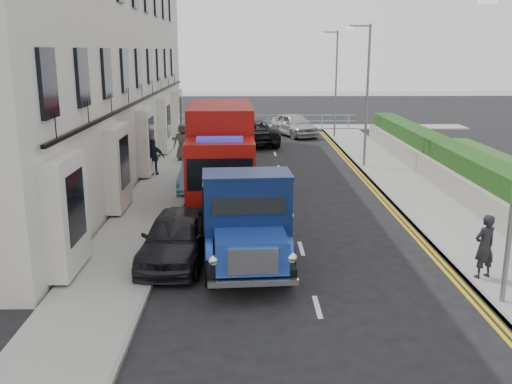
{
  "coord_description": "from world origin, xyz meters",
  "views": [
    {
      "loc": [
        -1.63,
        -14.13,
        5.79
      ],
      "look_at": [
        -1.33,
        3.43,
        1.4
      ],
      "focal_mm": 40.0,
      "sensor_mm": 36.0,
      "label": 1
    }
  ],
  "objects_px": {
    "lamp_far": "(334,78)",
    "pedestrian_east_near": "(485,246)",
    "red_lorry": "(221,151)",
    "parked_car_front": "(176,237)",
    "lamp_mid": "(365,88)",
    "bedford_lorry": "(247,226)"
  },
  "relations": [
    {
      "from": "lamp_far",
      "to": "pedestrian_east_near",
      "type": "distance_m",
      "value": 24.76
    },
    {
      "from": "red_lorry",
      "to": "parked_car_front",
      "type": "distance_m",
      "value": 6.88
    },
    {
      "from": "red_lorry",
      "to": "pedestrian_east_near",
      "type": "height_order",
      "value": "red_lorry"
    },
    {
      "from": "red_lorry",
      "to": "lamp_mid",
      "type": "bearing_deg",
      "value": 40.88
    },
    {
      "from": "red_lorry",
      "to": "parked_car_front",
      "type": "bearing_deg",
      "value": -100.21
    },
    {
      "from": "lamp_mid",
      "to": "parked_car_front",
      "type": "xyz_separation_m",
      "value": [
        -7.78,
        -13.0,
        -3.28
      ]
    },
    {
      "from": "lamp_far",
      "to": "parked_car_front",
      "type": "bearing_deg",
      "value": -108.68
    },
    {
      "from": "lamp_mid",
      "to": "red_lorry",
      "type": "bearing_deg",
      "value": -137.19
    },
    {
      "from": "red_lorry",
      "to": "pedestrian_east_near",
      "type": "xyz_separation_m",
      "value": [
        7.02,
        -8.27,
        -1.01
      ]
    },
    {
      "from": "pedestrian_east_near",
      "to": "red_lorry",
      "type": "bearing_deg",
      "value": -70.81
    },
    {
      "from": "bedford_lorry",
      "to": "red_lorry",
      "type": "xyz_separation_m",
      "value": [
        -0.99,
        7.38,
        0.73
      ]
    },
    {
      "from": "lamp_mid",
      "to": "lamp_far",
      "type": "bearing_deg",
      "value": 90.0
    },
    {
      "from": "red_lorry",
      "to": "parked_car_front",
      "type": "xyz_separation_m",
      "value": [
        -0.98,
        -6.7,
        -1.25
      ]
    },
    {
      "from": "red_lorry",
      "to": "pedestrian_east_near",
      "type": "distance_m",
      "value": 10.9
    },
    {
      "from": "bedford_lorry",
      "to": "lamp_mid",
      "type": "bearing_deg",
      "value": 63.15
    },
    {
      "from": "parked_car_front",
      "to": "pedestrian_east_near",
      "type": "bearing_deg",
      "value": -6.7
    },
    {
      "from": "pedestrian_east_near",
      "to": "bedford_lorry",
      "type": "bearing_deg",
      "value": -29.54
    },
    {
      "from": "lamp_mid",
      "to": "red_lorry",
      "type": "distance_m",
      "value": 9.49
    },
    {
      "from": "lamp_mid",
      "to": "lamp_far",
      "type": "relative_size",
      "value": 1.0
    },
    {
      "from": "lamp_mid",
      "to": "lamp_far",
      "type": "height_order",
      "value": "same"
    },
    {
      "from": "lamp_mid",
      "to": "parked_car_front",
      "type": "distance_m",
      "value": 15.5
    },
    {
      "from": "red_lorry",
      "to": "pedestrian_east_near",
      "type": "bearing_deg",
      "value": -51.57
    }
  ]
}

